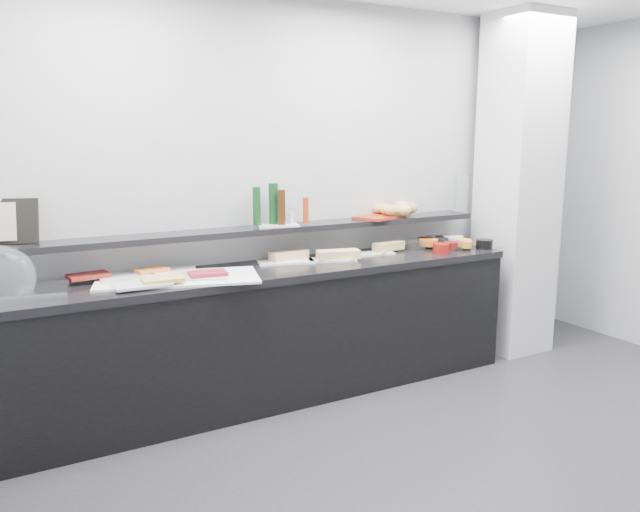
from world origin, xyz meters
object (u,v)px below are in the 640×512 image
framed_print (18,221)px  carafe (461,194)px  condiment_tray (278,225)px  sandwich_plate_mid (332,260)px  bread_tray (378,217)px  cloche_base (21,293)px

framed_print → carafe: bearing=19.2°
condiment_tray → carafe: carafe is taller
sandwich_plate_mid → framed_print: framed_print is taller
framed_print → bread_tray: framed_print is taller
cloche_base → bread_tray: (2.48, 0.18, 0.24)m
bread_tray → sandwich_plate_mid: bearing=177.7°
sandwich_plate_mid → framed_print: (-1.94, 0.25, 0.37)m
sandwich_plate_mid → condiment_tray: bearing=177.7°
bread_tray → cloche_base: bearing=163.3°
cloche_base → sandwich_plate_mid: 1.98m
framed_print → sandwich_plate_mid: bearing=13.5°
framed_print → bread_tray: bearing=18.9°
sandwich_plate_mid → cloche_base: bearing=-157.2°
condiment_tray → carafe: bearing=15.7°
carafe → sandwich_plate_mid: bearing=-173.1°
bread_tray → carafe: 0.81m
cloche_base → carafe: carafe is taller
cloche_base → framed_print: 0.45m
sandwich_plate_mid → condiment_tray: (-0.34, 0.16, 0.25)m
sandwich_plate_mid → carafe: (1.30, 0.16, 0.39)m
condiment_tray → bread_tray: bearing=16.5°
cloche_base → framed_print: framed_print is taller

